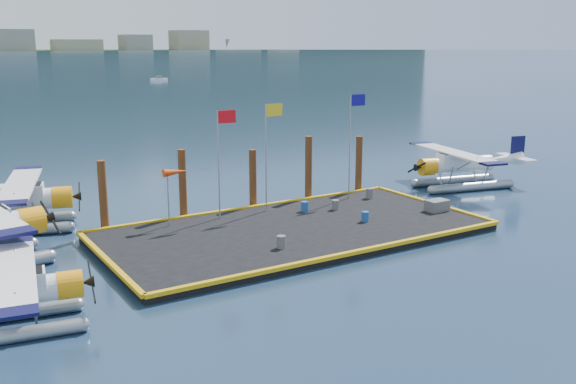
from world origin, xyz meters
The scene contains 22 objects.
ground centered at (0.00, 0.00, 0.00)m, with size 4000.00×4000.00×0.00m, color #183148.
dock centered at (0.00, 0.00, 0.20)m, with size 20.00×10.00×0.40m, color black.
dock_bumpers centered at (0.00, 0.00, 0.49)m, with size 20.25×10.25×0.18m, color #CE9D0C, non-canonical shape.
far_backdrop centered at (239.91, 1737.52, 9.45)m, with size 3050.00×2050.00×810.00m.
seaplane_a centered at (-14.81, -4.69, 1.31)m, with size 7.73×8.48×3.00m.
seaplane_c centered at (-12.44, 8.56, 1.53)m, with size 9.19×9.90×3.52m.
seaplane_d centered at (15.80, 3.50, 1.51)m, with size 9.02×9.80×3.47m.
drum_1 centered at (3.97, -1.05, 0.68)m, with size 0.40×0.40×0.56m, color #1B4996.
drum_2 centered at (4.10, 1.90, 0.69)m, with size 0.41×0.41×0.58m, color #545559.
drum_3 centered at (-2.37, -2.65, 0.71)m, with size 0.43×0.43×0.61m, color #545559.
drum_4 centered at (7.59, 3.08, 0.72)m, with size 0.45×0.45×0.64m, color #545559.
drum_5 centered at (2.33, 2.52, 0.69)m, with size 0.42×0.42×0.59m, color #1B4996.
crate centered at (9.00, -1.43, 0.72)m, with size 1.30×0.86×0.65m, color #545559.
flagpole_red centered at (-2.29, 3.80, 4.40)m, with size 1.14×0.08×6.00m.
flagpole_yellow centered at (0.70, 3.80, 4.51)m, with size 1.14×0.08×6.20m.
flagpole_blue centered at (6.70, 3.80, 4.69)m, with size 1.14×0.08×6.50m.
windsock centered at (-5.03, 3.80, 3.23)m, with size 1.40×0.44×3.12m.
piling_0 centered at (-8.50, 5.40, 2.00)m, with size 0.44×0.44×4.00m, color #472214.
piling_1 centered at (-4.00, 5.40, 2.10)m, with size 0.44×0.44×4.20m, color #472214.
piling_2 centered at (0.50, 5.40, 1.90)m, with size 0.44×0.44×3.80m, color #472214.
piling_3 centered at (4.50, 5.40, 2.15)m, with size 0.44×0.44×4.30m, color #472214.
piling_4 centered at (8.50, 5.40, 2.00)m, with size 0.44×0.44×4.00m, color #472214.
Camera 1 is at (-17.46, -27.71, 9.97)m, focal length 40.00 mm.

